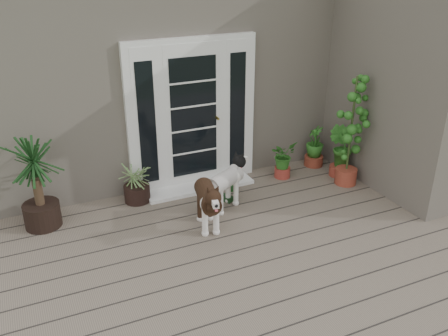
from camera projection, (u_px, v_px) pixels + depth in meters
name	position (u px, v px, depth m)	size (l,w,h in m)	color
deck	(280.00, 262.00, 5.58)	(6.20, 4.60, 0.12)	#6B5B4C
house_main	(161.00, 60.00, 8.47)	(7.40, 4.00, 3.10)	#665E54
house_wing	(421.00, 85.00, 6.95)	(1.60, 2.40, 3.10)	#665E54
door_unit	(193.00, 114.00, 6.84)	(1.90, 0.14, 2.15)	white
door_step	(200.00, 187.00, 7.12)	(1.60, 0.40, 0.05)	white
brindle_dog	(208.00, 205.00, 6.01)	(0.33, 0.78, 0.65)	#382214
white_dog	(225.00, 188.00, 6.47)	(0.32, 0.74, 0.62)	white
spider_plant	(136.00, 180.00, 6.65)	(0.59, 0.59, 0.63)	#99A968
yucca	(36.00, 182.00, 5.92)	(0.86, 0.86, 1.24)	black
herb_a	(283.00, 163.00, 7.37)	(0.38, 0.38, 0.48)	#24651C
herb_b	(339.00, 158.00, 7.41)	(0.38, 0.38, 0.58)	#18551A
herb_c	(314.00, 150.00, 7.77)	(0.34, 0.34, 0.52)	#26631C
sapling	(351.00, 130.00, 6.93)	(0.50, 0.50, 1.69)	#184D16
clog_left	(224.00, 197.00, 6.79)	(0.14, 0.31, 0.09)	#143216
clog_right	(232.00, 184.00, 7.13)	(0.16, 0.34, 0.10)	#153615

